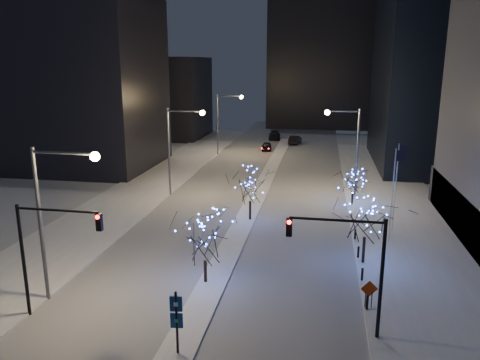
% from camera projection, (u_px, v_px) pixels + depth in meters
% --- Properties ---
extents(ground, '(160.00, 160.00, 0.00)m').
position_uv_depth(ground, '(189.00, 331.00, 26.71)').
color(ground, silver).
rests_on(ground, ground).
extents(road, '(20.00, 130.00, 0.02)m').
position_uv_depth(road, '(265.00, 182.00, 60.14)').
color(road, '#A8ADB7').
rests_on(road, ground).
extents(median, '(2.00, 80.00, 0.15)m').
position_uv_depth(median, '(259.00, 192.00, 55.35)').
color(median, white).
rests_on(median, ground).
extents(east_sidewalk, '(10.00, 90.00, 0.15)m').
position_uv_depth(east_sidewalk, '(405.00, 227.00, 43.26)').
color(east_sidewalk, white).
rests_on(east_sidewalk, ground).
extents(west_sidewalk, '(8.00, 90.00, 0.15)m').
position_uv_depth(west_sidewalk, '(112.00, 211.00, 48.17)').
color(west_sidewalk, white).
rests_on(west_sidewalk, ground).
extents(filler_west_near, '(22.00, 18.00, 24.00)m').
position_uv_depth(filler_west_near, '(75.00, 84.00, 66.74)').
color(filler_west_near, black).
rests_on(filler_west_near, ground).
extents(filler_west_far, '(18.00, 16.00, 16.00)m').
position_uv_depth(filler_west_far, '(161.00, 97.00, 96.03)').
color(filler_west_far, black).
rests_on(filler_west_far, ground).
extents(horizon_block, '(24.00, 14.00, 42.00)m').
position_uv_depth(horizon_block, '(322.00, 36.00, 108.47)').
color(horizon_block, black).
rests_on(horizon_block, ground).
extents(street_lamp_w_near, '(4.40, 0.56, 10.00)m').
position_uv_depth(street_lamp_w_near, '(54.00, 204.00, 28.56)').
color(street_lamp_w_near, '#595E66').
rests_on(street_lamp_w_near, ground).
extents(street_lamp_w_mid, '(4.40, 0.56, 10.00)m').
position_uv_depth(street_lamp_w_mid, '(177.00, 140.00, 52.44)').
color(street_lamp_w_mid, '#595E66').
rests_on(street_lamp_w_mid, ground).
extents(street_lamp_w_far, '(4.40, 0.56, 10.00)m').
position_uv_depth(street_lamp_w_far, '(224.00, 116.00, 76.32)').
color(street_lamp_w_far, '#595E66').
rests_on(street_lamp_w_far, ground).
extents(street_lamp_east, '(3.90, 0.56, 10.00)m').
position_uv_depth(street_lamp_east, '(350.00, 141.00, 52.10)').
color(street_lamp_east, '#595E66').
rests_on(street_lamp_east, ground).
extents(traffic_signal_west, '(5.26, 0.43, 7.00)m').
position_uv_depth(traffic_signal_west, '(46.00, 243.00, 26.98)').
color(traffic_signal_west, black).
rests_on(traffic_signal_west, ground).
extents(traffic_signal_east, '(5.26, 0.43, 7.00)m').
position_uv_depth(traffic_signal_east, '(353.00, 257.00, 25.00)').
color(traffic_signal_east, black).
rests_on(traffic_signal_east, ground).
extents(flagpoles, '(1.35, 2.60, 8.00)m').
position_uv_depth(flagpoles, '(395.00, 185.00, 39.76)').
color(flagpoles, silver).
rests_on(flagpoles, east_sidewalk).
extents(bollards, '(0.16, 12.16, 0.90)m').
position_uv_depth(bollards, '(360.00, 263.00, 34.39)').
color(bollards, black).
rests_on(bollards, east_sidewalk).
extents(car_near, '(1.99, 4.21, 1.39)m').
position_uv_depth(car_near, '(267.00, 146.00, 81.74)').
color(car_near, black).
rests_on(car_near, ground).
extents(car_mid, '(2.38, 4.95, 1.57)m').
position_uv_depth(car_mid, '(295.00, 140.00, 88.43)').
color(car_mid, black).
rests_on(car_mid, ground).
extents(car_far, '(2.70, 5.69, 1.60)m').
position_uv_depth(car_far, '(275.00, 135.00, 93.44)').
color(car_far, black).
rests_on(car_far, ground).
extents(holiday_tree_median_near, '(5.39, 5.39, 5.10)m').
position_uv_depth(holiday_tree_median_near, '(205.00, 239.00, 31.64)').
color(holiday_tree_median_near, black).
rests_on(holiday_tree_median_near, median).
extents(holiday_tree_median_far, '(4.98, 4.98, 5.28)m').
position_uv_depth(holiday_tree_median_far, '(250.00, 185.00, 44.48)').
color(holiday_tree_median_far, black).
rests_on(holiday_tree_median_far, median).
extents(holiday_tree_plaza_near, '(5.78, 5.78, 5.79)m').
position_uv_depth(holiday_tree_plaza_near, '(366.00, 216.00, 34.64)').
color(holiday_tree_plaza_near, black).
rests_on(holiday_tree_plaza_near, east_sidewalk).
extents(holiday_tree_plaza_far, '(3.84, 3.84, 4.02)m').
position_uv_depth(holiday_tree_plaza_far, '(353.00, 181.00, 49.61)').
color(holiday_tree_plaza_far, black).
rests_on(holiday_tree_plaza_far, east_sidewalk).
extents(wayfinding_sign, '(0.65, 0.15, 3.65)m').
position_uv_depth(wayfinding_sign, '(176.00, 317.00, 23.93)').
color(wayfinding_sign, black).
rests_on(wayfinding_sign, ground).
extents(construction_sign, '(1.07, 0.22, 1.78)m').
position_uv_depth(construction_sign, '(369.00, 291.00, 28.75)').
color(construction_sign, black).
rests_on(construction_sign, east_sidewalk).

